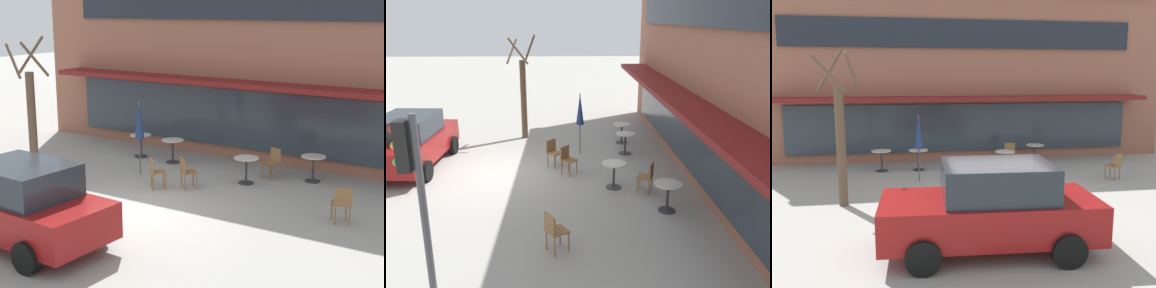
# 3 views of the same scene
# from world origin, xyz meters

# --- Properties ---
(ground_plane) EXTENTS (80.00, 80.00, 0.00)m
(ground_plane) POSITION_xyz_m (0.00, 0.00, 0.00)
(ground_plane) COLOR #9E9B93
(building_facade) EXTENTS (17.29, 9.10, 7.00)m
(building_facade) POSITION_xyz_m (0.00, 9.96, 3.50)
(building_facade) COLOR #935B47
(building_facade) RESTS_ON ground
(cafe_table_near_wall) EXTENTS (0.70, 0.70, 0.76)m
(cafe_table_near_wall) POSITION_xyz_m (-1.90, 4.40, 0.52)
(cafe_table_near_wall) COLOR #333338
(cafe_table_near_wall) RESTS_ON ground
(cafe_table_streetside) EXTENTS (0.70, 0.70, 0.76)m
(cafe_table_streetside) POSITION_xyz_m (2.67, 4.84, 0.52)
(cafe_table_streetside) COLOR #333338
(cafe_table_streetside) RESTS_ON ground
(cafe_table_by_tree) EXTENTS (0.70, 0.70, 0.76)m
(cafe_table_by_tree) POSITION_xyz_m (-3.23, 4.45, 0.52)
(cafe_table_by_tree) COLOR #333338
(cafe_table_by_tree) RESTS_ON ground
(cafe_table_mid_patio) EXTENTS (0.70, 0.70, 0.76)m
(cafe_table_mid_patio) POSITION_xyz_m (1.15, 3.64, 0.52)
(cafe_table_mid_patio) COLOR #333338
(cafe_table_mid_patio) RESTS_ON ground
(patio_umbrella_green_folded) EXTENTS (0.28, 0.28, 2.20)m
(patio_umbrella_green_folded) POSITION_xyz_m (-1.96, 2.77, 1.63)
(patio_umbrella_green_folded) COLOR #4C4C51
(patio_umbrella_green_folded) RESTS_ON ground
(cafe_chair_0) EXTENTS (0.57, 0.57, 0.89)m
(cafe_chair_0) POSITION_xyz_m (-0.70, 1.84, 0.53)
(cafe_chair_0) COLOR olive
(cafe_chair_0) RESTS_ON ground
(cafe_chair_1) EXTENTS (0.55, 0.55, 0.89)m
(cafe_chair_1) POSITION_xyz_m (4.48, 2.01, 0.53)
(cafe_chair_1) COLOR olive
(cafe_chair_1) RESTS_ON ground
(cafe_chair_2) EXTENTS (0.56, 0.56, 0.89)m
(cafe_chair_2) POSITION_xyz_m (0.00, 2.30, 0.53)
(cafe_chair_2) COLOR olive
(cafe_chair_2) RESTS_ON ground
(cafe_chair_3) EXTENTS (0.53, 0.53, 0.89)m
(cafe_chair_3) POSITION_xyz_m (1.55, 4.53, 0.53)
(cafe_chair_3) COLOR olive
(cafe_chair_3) RESTS_ON ground
(parked_sedan) EXTENTS (4.28, 2.17, 1.76)m
(parked_sedan) POSITION_xyz_m (-0.82, -2.78, 0.88)
(parked_sedan) COLOR maroon
(parked_sedan) RESTS_ON ground
(street_tree) EXTENTS (1.11, 1.16, 4.11)m
(street_tree) POSITION_xyz_m (-4.08, 0.58, 1.79)
(street_tree) COLOR brown
(street_tree) RESTS_ON ground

